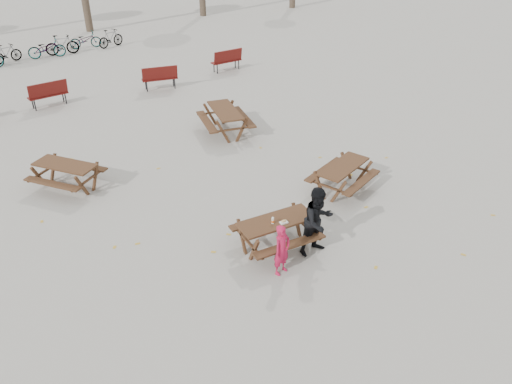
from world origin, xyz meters
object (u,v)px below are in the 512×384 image
main_picnic_table (276,227)px  picnic_table_far (226,121)px  adult (318,221)px  soda_bottle (273,221)px  picnic_table_east (342,178)px  child (282,250)px  picnic_table_north (67,176)px  food_tray (284,222)px

main_picnic_table → picnic_table_far: size_ratio=0.90×
adult → picnic_table_far: bearing=75.1°
soda_bottle → adult: adult is taller
main_picnic_table → picnic_table_east: bearing=25.8°
child → picnic_table_east: (3.36, 2.30, -0.23)m
main_picnic_table → soda_bottle: 0.31m
soda_bottle → picnic_table_east: 3.54m
child → picnic_table_north: child is taller
soda_bottle → picnic_table_far: bearing=73.7°
main_picnic_table → picnic_table_far: (1.81, 6.60, -0.16)m
picnic_table_east → picnic_table_north: 7.78m
child → picnic_table_far: 7.76m
food_tray → child: size_ratio=0.15×
food_tray → picnic_table_east: (2.93, 1.64, -0.41)m
child → soda_bottle: bearing=55.4°
soda_bottle → picnic_table_east: size_ratio=0.10×
adult → picnic_table_east: bearing=35.5°
picnic_table_east → picnic_table_far: bearing=79.4°
food_tray → soda_bottle: bearing=154.7°
child → picnic_table_east: bearing=15.0°
child → adult: (1.11, 0.27, 0.23)m
child → picnic_table_far: (2.17, 7.45, -0.18)m
picnic_table_east → picnic_table_north: picnic_table_east is taller
food_tray → picnic_table_north: size_ratio=0.10×
child → picnic_table_east: child is taller
adult → food_tray: bearing=143.5°
adult → picnic_table_far: (1.06, 7.18, -0.41)m
main_picnic_table → picnic_table_north: (-3.79, 5.23, -0.21)m
food_tray → picnic_table_north: food_tray is taller
soda_bottle → picnic_table_far: 6.98m
child → picnic_table_far: bearing=54.4°
picnic_table_east → main_picnic_table: bearing=-177.8°
soda_bottle → child: child is taller
picnic_table_far → child: bearing=172.6°
picnic_table_far → picnic_table_north: bearing=112.6°
adult → main_picnic_table: bearing=136.0°
child → picnic_table_north: (-3.43, 6.08, -0.23)m
main_picnic_table → food_tray: food_tray is taller
food_tray → adult: size_ratio=0.11×
food_tray → picnic_table_east: size_ratio=0.10×
main_picnic_table → adult: bearing=-37.5°
picnic_table_far → main_picnic_table: bearing=173.5°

